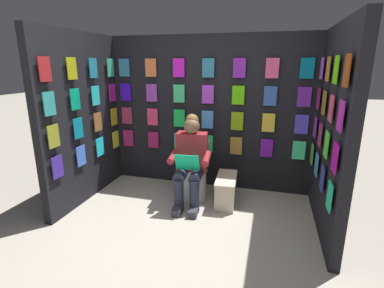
{
  "coord_description": "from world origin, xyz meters",
  "views": [
    {
      "loc": [
        -0.89,
        2.45,
        1.81
      ],
      "look_at": [
        0.04,
        -0.91,
        0.85
      ],
      "focal_mm": 27.06,
      "sensor_mm": 36.0,
      "label": 1
    }
  ],
  "objects": [
    {
      "name": "toilet",
      "position": [
        0.1,
        -1.23,
        0.33
      ],
      "size": [
        0.42,
        0.57,
        0.77
      ],
      "rotation": [
        0.0,
        0.0,
        0.09
      ],
      "color": "white",
      "rests_on": "ground"
    },
    {
      "name": "display_wall_right",
      "position": [
        1.53,
        -0.83,
        1.11
      ],
      "size": [
        0.14,
        1.65,
        2.22
      ],
      "color": "black",
      "rests_on": "ground"
    },
    {
      "name": "display_wall_back",
      "position": [
        0.0,
        -1.7,
        1.11
      ],
      "size": [
        3.07,
        0.14,
        2.22
      ],
      "color": "black",
      "rests_on": "ground"
    },
    {
      "name": "person_reading",
      "position": [
        0.09,
        -1.0,
        0.6
      ],
      "size": [
        0.55,
        0.71,
        1.19
      ],
      "rotation": [
        0.0,
        0.0,
        0.09
      ],
      "color": "maroon",
      "rests_on": "ground"
    },
    {
      "name": "display_wall_left",
      "position": [
        -1.53,
        -0.83,
        1.11
      ],
      "size": [
        0.14,
        1.65,
        2.22
      ],
      "color": "black",
      "rests_on": "ground"
    },
    {
      "name": "ground_plane",
      "position": [
        0.0,
        0.0,
        0.0
      ],
      "size": [
        30.0,
        30.0,
        0.0
      ],
      "primitive_type": "plane",
      "color": "#B2A899"
    },
    {
      "name": "comic_longbox_near",
      "position": [
        -0.38,
        -1.1,
        0.19
      ],
      "size": [
        0.3,
        0.62,
        0.37
      ],
      "rotation": [
        0.0,
        0.0,
        0.07
      ],
      "color": "beige",
      "rests_on": "ground"
    }
  ]
}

